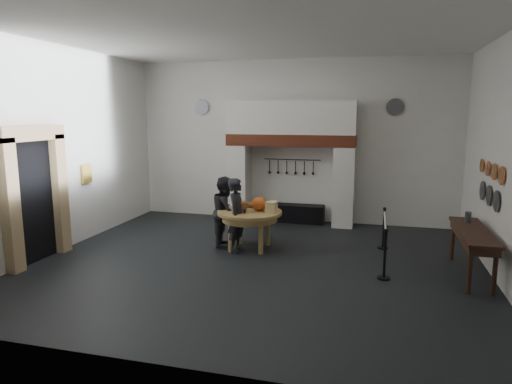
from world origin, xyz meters
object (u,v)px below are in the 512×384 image
(visitor_near, at_px, (237,215))
(barrier_post_near, at_px, (385,256))
(visitor_far, at_px, (226,211))
(iron_range, at_px, (290,213))
(barrier_post_far, at_px, (384,229))
(work_table, at_px, (250,212))
(side_table, at_px, (473,231))

(visitor_near, height_order, barrier_post_near, visitor_near)
(visitor_near, distance_m, visitor_far, 0.57)
(iron_range, height_order, visitor_far, visitor_far)
(visitor_near, distance_m, barrier_post_far, 3.34)
(visitor_far, bearing_deg, visitor_near, -146.06)
(iron_range, distance_m, barrier_post_near, 4.71)
(work_table, distance_m, visitor_far, 0.62)
(side_table, bearing_deg, visitor_far, 171.62)
(visitor_far, bearing_deg, barrier_post_far, -90.32)
(visitor_near, relative_size, visitor_far, 1.02)
(visitor_near, relative_size, side_table, 0.75)
(visitor_near, relative_size, barrier_post_far, 1.83)
(work_table, height_order, barrier_post_near, barrier_post_near)
(iron_range, distance_m, work_table, 2.85)
(barrier_post_near, distance_m, barrier_post_far, 2.00)
(iron_range, xyz_separation_m, barrier_post_near, (2.52, -3.97, 0.20))
(work_table, height_order, visitor_far, visitor_far)
(work_table, height_order, side_table, side_table)
(work_table, height_order, barrier_post_far, barrier_post_far)
(visitor_near, bearing_deg, work_table, -35.53)
(work_table, bearing_deg, iron_range, 81.48)
(work_table, height_order, visitor_near, visitor_near)
(work_table, relative_size, visitor_far, 0.90)
(work_table, xyz_separation_m, visitor_far, (-0.61, 0.12, -0.03))
(visitor_near, height_order, side_table, visitor_near)
(work_table, relative_size, barrier_post_near, 1.62)
(visitor_far, distance_m, side_table, 5.18)
(visitor_far, relative_size, side_table, 0.73)
(work_table, xyz_separation_m, barrier_post_far, (2.93, 0.79, -0.39))
(visitor_far, height_order, barrier_post_far, visitor_far)
(iron_range, xyz_separation_m, work_table, (-0.41, -2.76, 0.59))
(visitor_near, bearing_deg, side_table, -93.08)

